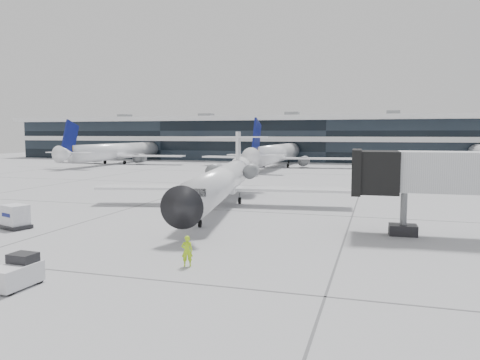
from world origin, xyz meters
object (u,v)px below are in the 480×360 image
(regional_jet, at_px, (222,180))
(baggage_tug, at_px, (16,273))
(ramp_worker, at_px, (187,251))
(cargo_uld, at_px, (15,217))

(regional_jet, height_order, baggage_tug, regional_jet)
(ramp_worker, relative_size, cargo_uld, 0.66)
(ramp_worker, distance_m, baggage_tug, 8.07)
(baggage_tug, relative_size, cargo_uld, 0.95)
(cargo_uld, bearing_deg, baggage_tug, -28.81)
(baggage_tug, bearing_deg, regional_jet, 90.14)
(ramp_worker, xyz_separation_m, baggage_tug, (-6.08, -5.30, -0.16))
(regional_jet, relative_size, ramp_worker, 18.81)
(baggage_tug, height_order, cargo_uld, cargo_uld)
(cargo_uld, bearing_deg, ramp_worker, -0.03)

